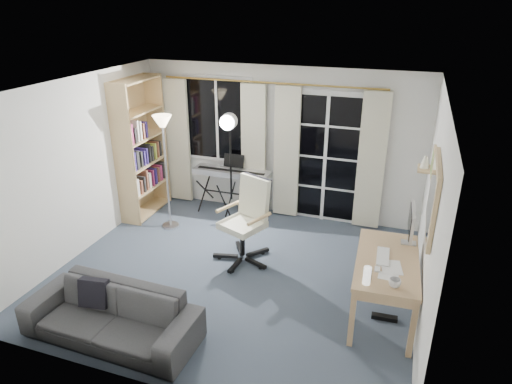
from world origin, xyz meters
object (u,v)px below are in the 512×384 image
studio_light (229,135)px  monitor (411,223)px  torchiere_lamp (164,139)px  sofa (110,308)px  office_chair (249,212)px  bookshelf (139,152)px  keyboard_piano (232,173)px  desk (387,267)px  mug (395,282)px

studio_light → monitor: studio_light is taller
torchiere_lamp → studio_light: size_ratio=0.98×
sofa → office_chair: bearing=69.7°
bookshelf → sofa: 3.18m
keyboard_piano → studio_light: size_ratio=0.70×
desk → monitor: (0.20, 0.45, 0.36)m
torchiere_lamp → bookshelf: bearing=153.3°
torchiere_lamp → studio_light: 0.95m
torchiere_lamp → monitor: bearing=-10.9°
studio_light → keyboard_piano: bearing=104.0°
bookshelf → desk: (4.01, -1.47, -0.43)m
office_chair → sofa: bearing=-89.4°
bookshelf → studio_light: bookshelf is taller
torchiere_lamp → office_chair: torchiere_lamp is taller
desk → sofa: size_ratio=0.72×
keyboard_piano → mug: 3.62m
studio_light → office_chair: 1.30m
monitor → desk: bearing=-116.4°
office_chair → sofa: 2.19m
mug → keyboard_piano: bearing=138.1°
bookshelf → office_chair: bookshelf is taller
torchiere_lamp → sofa: bearing=-74.7°
office_chair → desk: office_chair is taller
keyboard_piano → desk: keyboard_piano is taller
mug → sofa: bearing=-163.3°
bookshelf → monitor: 4.33m
keyboard_piano → office_chair: size_ratio=1.11×
monitor → mug: 0.98m
torchiere_lamp → studio_light: (0.87, 0.39, 0.03)m
bookshelf → keyboard_piano: size_ratio=1.74×
studio_light → monitor: 2.90m
studio_light → mug: size_ratio=15.69×
torchiere_lamp → monitor: 3.62m
bookshelf → monitor: bearing=-14.7°
desk → monitor: 0.61m
office_chair → mug: office_chair is taller
bookshelf → studio_light: 1.60m
desk → studio_light: bearing=145.5°
keyboard_piano → desk: 3.22m
bookshelf → mug: 4.57m
desk → mug: 0.53m
bookshelf → keyboard_piano: bearing=16.5°
torchiere_lamp → desk: size_ratio=1.31×
bookshelf → keyboard_piano: 1.53m
studio_light → monitor: (2.66, -1.07, -0.48)m
office_chair → sofa: size_ratio=0.62×
studio_light → desk: size_ratio=1.35×
bookshelf → mug: (4.11, -1.97, -0.29)m
monitor → sofa: monitor is taller
torchiere_lamp → keyboard_piano: bearing=47.0°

